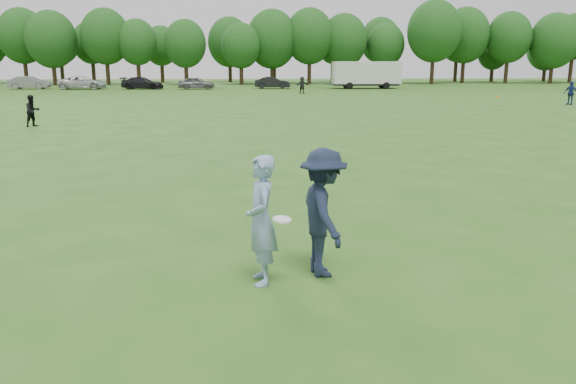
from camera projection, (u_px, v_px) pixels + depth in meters
name	position (u px, v px, depth m)	size (l,w,h in m)	color
ground	(302.00, 272.00, 8.71)	(200.00, 200.00, 0.00)	#275517
thrower	(261.00, 220.00, 8.10)	(0.69, 0.46, 1.90)	#7E99C3
defender	(323.00, 213.00, 8.41)	(1.26, 0.72, 1.95)	#182136
player_far_a	(33.00, 111.00, 27.98)	(0.76, 0.59, 1.57)	black
player_far_b	(571.00, 93.00, 42.19)	(1.02, 0.42, 1.74)	navy
player_far_d	(302.00, 85.00, 56.70)	(1.58, 0.50, 1.71)	black
car_b	(29.00, 83.00, 65.98)	(1.59, 4.57, 1.50)	slate
car_c	(83.00, 83.00, 65.58)	(2.51, 5.45, 1.51)	silver
car_d	(142.00, 83.00, 65.76)	(1.98, 4.86, 1.41)	black
car_e	(196.00, 83.00, 65.72)	(1.69, 4.21, 1.43)	slate
car_f	(273.00, 83.00, 67.17)	(1.48, 4.25, 1.40)	black
field_cone	(498.00, 96.00, 50.23)	(0.28, 0.28, 0.30)	orange
disc_in_play	(282.00, 220.00, 7.89)	(0.28, 0.28, 0.07)	white
cargo_trailer	(366.00, 74.00, 66.97)	(9.00, 2.75, 3.20)	silver
treeline	(271.00, 40.00, 82.18)	(130.35, 18.39, 11.74)	#332114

